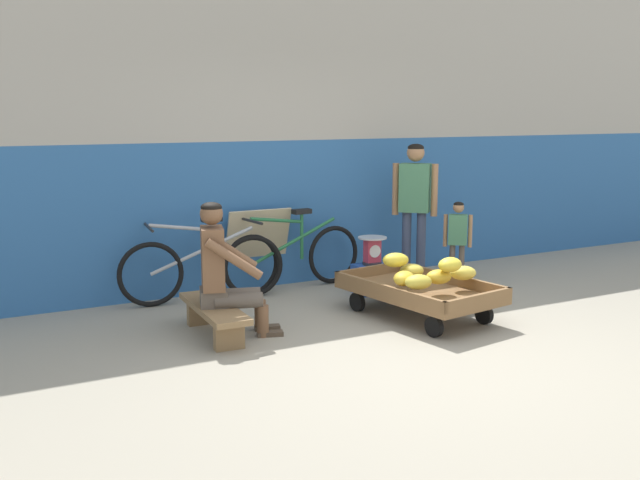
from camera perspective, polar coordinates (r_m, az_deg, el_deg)
The scene contains 13 objects.
ground_plane at distance 5.80m, azimuth 7.72°, elevation -8.93°, with size 80.00×80.00×0.00m, color gray.
back_wall at distance 7.92m, azimuth -4.08°, elevation 8.68°, with size 16.00×0.30×3.38m.
banana_cart at distance 6.77m, azimuth 7.72°, elevation -4.04°, with size 1.05×1.55×0.36m.
banana_pile at distance 6.58m, azimuth 8.25°, elevation -2.50°, with size 0.89×0.64×0.25m.
low_bench at distance 6.24m, azimuth -8.26°, elevation -5.67°, with size 0.35×1.11×0.27m.
vendor_seated at distance 6.15m, azimuth -7.52°, elevation -2.33°, with size 0.73×0.59×1.14m.
plastic_crate at distance 7.65m, azimuth 4.06°, elevation -3.03°, with size 0.36×0.28×0.30m.
weighing_scale at distance 7.59m, azimuth 4.10°, elevation -0.80°, with size 0.30×0.30×0.29m.
bicycle_near_left at distance 7.32m, azimuth -9.14°, elevation -2.10°, with size 1.65×0.48×0.86m.
bicycle_far_left at distance 7.74m, azimuth -2.08°, elevation -1.32°, with size 1.66×0.48×0.86m.
sign_board at distance 7.81m, azimuth -4.97°, elevation -0.67°, with size 0.70×0.29×0.87m.
customer_adult at distance 7.96m, azimuth 7.39°, elevation 3.28°, with size 0.37×0.37×1.53m.
customer_child at distance 7.82m, azimuth 10.67°, elevation 0.33°, with size 0.24×0.22×0.94m.
Camera 1 is at (-3.25, -4.42, 1.87)m, focal length 41.09 mm.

